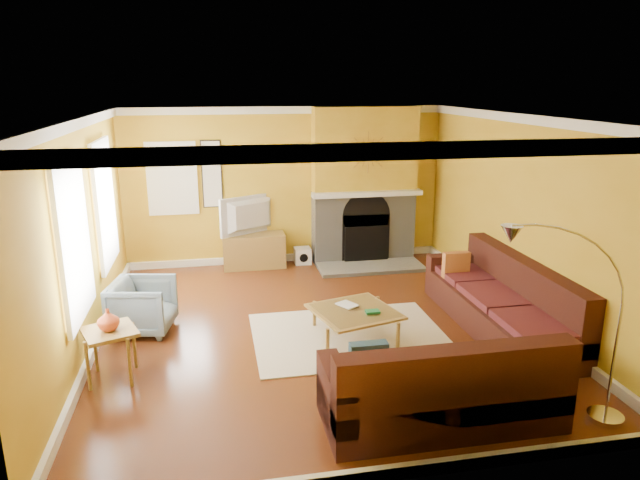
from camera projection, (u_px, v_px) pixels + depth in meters
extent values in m
cube|color=brown|center=(318.00, 329.00, 7.41)|extent=(5.50, 6.00, 0.02)
cube|color=white|center=(317.00, 116.00, 6.68)|extent=(5.50, 6.00, 0.02)
cube|color=gold|center=(286.00, 186.00, 9.89)|extent=(5.50, 0.02, 2.70)
cube|color=gold|center=(393.00, 327.00, 4.20)|extent=(5.50, 0.02, 2.70)
cube|color=gold|center=(82.00, 239.00, 6.54)|extent=(0.02, 6.00, 2.70)
cube|color=gold|center=(522.00, 218.00, 7.55)|extent=(0.02, 6.00, 2.70)
cube|color=white|center=(103.00, 204.00, 7.74)|extent=(0.06, 1.22, 1.72)
cube|color=white|center=(72.00, 240.00, 5.94)|extent=(0.06, 1.22, 1.72)
cube|color=white|center=(172.00, 178.00, 9.45)|extent=(0.82, 0.06, 1.22)
cube|color=white|center=(212.00, 174.00, 9.56)|extent=(0.34, 0.04, 1.14)
cube|color=white|center=(367.00, 194.00, 9.74)|extent=(1.92, 0.22, 0.08)
cube|color=gray|center=(371.00, 267.00, 9.77)|extent=(1.80, 0.70, 0.06)
cube|color=beige|center=(349.00, 336.00, 7.19)|extent=(2.40, 1.80, 0.02)
cube|color=olive|center=(254.00, 250.00, 9.82)|extent=(1.05, 0.47, 0.58)
imported|color=black|center=(253.00, 216.00, 9.66)|extent=(1.06, 0.70, 0.66)
cube|color=white|center=(302.00, 256.00, 10.05)|extent=(0.28, 0.28, 0.28)
imported|color=slate|center=(143.00, 306.00, 7.25)|extent=(0.88, 0.86, 0.68)
imported|color=#C94820|center=(108.00, 320.00, 5.98)|extent=(0.27, 0.27, 0.24)
imported|color=white|center=(342.00, 307.00, 7.11)|extent=(0.29, 0.32, 0.03)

